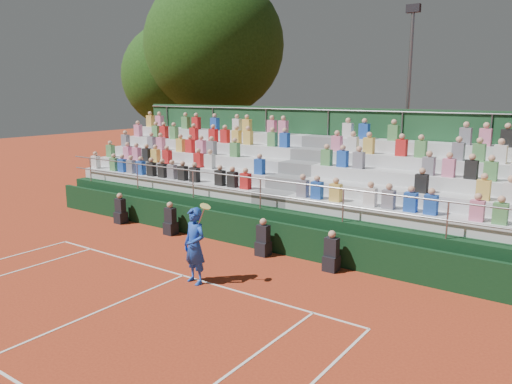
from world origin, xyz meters
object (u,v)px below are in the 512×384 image
Objects in this scene: tennis_player at (195,246)px; tree_west at (173,76)px; tree_east at (214,46)px; floodlight_mast at (409,91)px.

tree_west reaches higher than tennis_player.
tennis_player is 19.86m from tree_west.
tree_east is (-10.41, 13.29, 6.55)m from tennis_player.
tree_east is (3.39, -0.11, 1.62)m from tree_west.
floodlight_mast reaches higher than tennis_player.
tennis_player is at bearing -93.98° from floodlight_mast.
tennis_player is at bearing -51.92° from tree_east.
tree_east is at bearing 128.08° from tennis_player.
tennis_player is 0.25× the size of floodlight_mast.
tree_west is 3.76m from tree_east.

